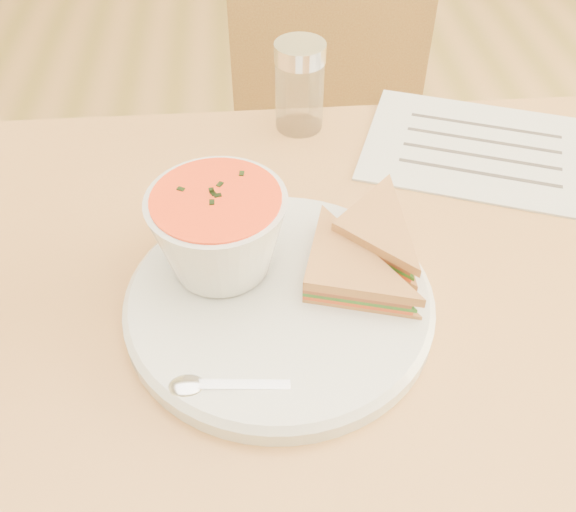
{
  "coord_description": "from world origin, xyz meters",
  "views": [
    {
      "loc": [
        -0.1,
        -0.41,
        1.22
      ],
      "look_at": [
        -0.07,
        0.02,
        0.8
      ],
      "focal_mm": 40.0,
      "sensor_mm": 36.0,
      "label": 1
    }
  ],
  "objects_px": {
    "chair_far": "(323,182)",
    "soup_bowl": "(219,236)",
    "dining_table": "(339,478)",
    "condiment_shaker": "(300,87)",
    "plate": "(279,302)"
  },
  "relations": [
    {
      "from": "plate",
      "to": "soup_bowl",
      "type": "height_order",
      "value": "soup_bowl"
    },
    {
      "from": "chair_far",
      "to": "soup_bowl",
      "type": "xyz_separation_m",
      "value": [
        -0.18,
        -0.55,
        0.38
      ]
    },
    {
      "from": "plate",
      "to": "chair_far",
      "type": "bearing_deg",
      "value": 77.99
    },
    {
      "from": "dining_table",
      "to": "condiment_shaker",
      "type": "xyz_separation_m",
      "value": [
        -0.03,
        0.31,
        0.43
      ]
    },
    {
      "from": "plate",
      "to": "soup_bowl",
      "type": "relative_size",
      "value": 2.26
    },
    {
      "from": "chair_far",
      "to": "soup_bowl",
      "type": "relative_size",
      "value": 6.69
    },
    {
      "from": "dining_table",
      "to": "condiment_shaker",
      "type": "height_order",
      "value": "condiment_shaker"
    },
    {
      "from": "dining_table",
      "to": "chair_far",
      "type": "height_order",
      "value": "chair_far"
    },
    {
      "from": "dining_table",
      "to": "condiment_shaker",
      "type": "relative_size",
      "value": 8.75
    },
    {
      "from": "dining_table",
      "to": "soup_bowl",
      "type": "xyz_separation_m",
      "value": [
        -0.13,
        0.04,
        0.44
      ]
    },
    {
      "from": "dining_table",
      "to": "chair_far",
      "type": "distance_m",
      "value": 0.59
    },
    {
      "from": "chair_far",
      "to": "soup_bowl",
      "type": "distance_m",
      "value": 0.69
    },
    {
      "from": "dining_table",
      "to": "plate",
      "type": "xyz_separation_m",
      "value": [
        -0.08,
        -0.0,
        0.38
      ]
    },
    {
      "from": "soup_bowl",
      "to": "chair_far",
      "type": "bearing_deg",
      "value": 71.94
    },
    {
      "from": "chair_far",
      "to": "plate",
      "type": "relative_size",
      "value": 2.95
    }
  ]
}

